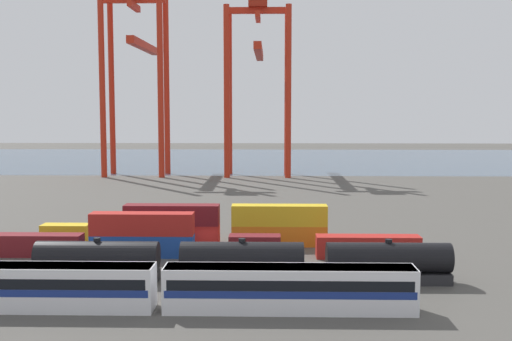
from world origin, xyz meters
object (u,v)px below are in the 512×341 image
shipping_container_7 (66,234)px  shipping_container_10 (279,235)px  gantry_crane_central (258,68)px  passenger_train (159,286)px  shipping_container_2 (143,246)px  gantry_crane_west (137,63)px  freight_tank_row (242,261)px

shipping_container_7 → shipping_container_10: same height
shipping_container_7 → gantry_crane_central: 95.32m
passenger_train → shipping_container_7: size_ratio=7.28×
shipping_container_2 → gantry_crane_central: bearing=83.0°
shipping_container_2 → gantry_crane_west: (-20.26, 94.41, 28.26)m
shipping_container_7 → shipping_container_10: size_ratio=0.50×
passenger_train → shipping_container_2: passenger_train is taller
freight_tank_row → shipping_container_10: (3.96, 17.18, -0.80)m
shipping_container_2 → shipping_container_10: same height
freight_tank_row → gantry_crane_west: bearing=107.2°
shipping_container_2 → shipping_container_10: bearing=21.7°
shipping_container_10 → gantry_crane_west: size_ratio=0.24×
passenger_train → shipping_container_10: 28.44m
freight_tank_row → shipping_container_2: size_ratio=3.43×
shipping_container_10 → gantry_crane_central: (-4.49, 88.50, 26.97)m
passenger_train → shipping_container_10: (10.69, 26.34, -0.84)m
gantry_crane_central → passenger_train: bearing=-93.1°
passenger_train → gantry_crane_central: (6.20, 114.84, 26.12)m
passenger_train → shipping_container_7: (-16.74, 26.34, -0.84)m
passenger_train → freight_tank_row: freight_tank_row is taller
freight_tank_row → shipping_container_7: 29.09m
passenger_train → shipping_container_7: 31.22m
passenger_train → shipping_container_2: size_ratio=3.63×
freight_tank_row → shipping_container_2: bearing=138.8°
shipping_container_10 → gantry_crane_central: size_ratio=0.26×
passenger_train → shipping_container_7: bearing=122.4°
passenger_train → gantry_crane_west: 120.33m
shipping_container_2 → gantry_crane_west: gantry_crane_west is taller
shipping_container_7 → shipping_container_10: (27.43, 0.00, 0.00)m
shipping_container_2 → shipping_container_10: size_ratio=1.00×
passenger_train → shipping_container_7: passenger_train is taller
shipping_container_10 → shipping_container_2: bearing=-158.3°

